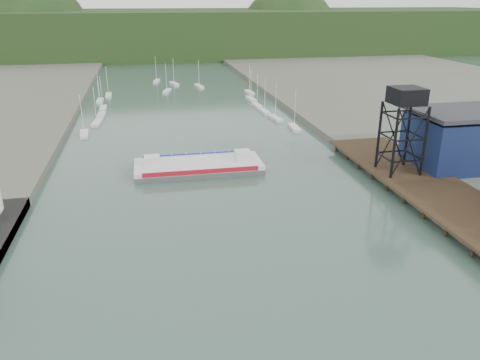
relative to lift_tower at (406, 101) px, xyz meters
name	(u,v)px	position (x,y,z in m)	size (l,w,h in m)	color
east_pier	(447,198)	(2.00, -13.00, -13.75)	(14.00, 70.00, 2.45)	black
lift_tower	(406,101)	(0.00, 0.00, 0.00)	(6.50, 6.50, 16.00)	black
blue_shed	(464,139)	(15.00, 2.00, -8.59)	(20.50, 14.50, 11.30)	#0C1337
marina_sailboats	(180,102)	(-34.92, 80.46, -15.30)	(57.71, 92.65, 0.90)	silver
distant_hills	(152,36)	(-38.98, 243.35, -5.27)	(500.00, 120.00, 80.00)	black
chain_ferry	(198,166)	(-36.74, 13.61, -14.58)	(25.83, 10.72, 3.71)	#4B4C4E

